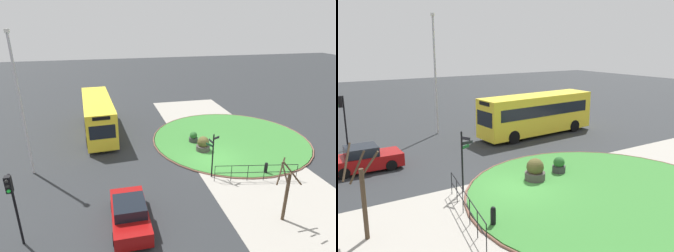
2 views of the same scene
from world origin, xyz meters
TOP-DOWN VIEW (x-y plane):
  - ground at (0.00, 0.00)m, footprint 120.00×120.00m
  - sidewalk_paving at (0.00, -2.12)m, footprint 32.00×7.77m
  - grass_island at (3.26, -2.82)m, footprint 13.30×13.30m
  - grass_kerb_ring at (3.26, -2.82)m, footprint 13.61×13.61m
  - signpost_directional at (-2.38, 1.09)m, footprint 0.67×0.78m
  - bollard_foreground at (-2.87, -2.68)m, footprint 0.22×0.22m
  - railing_grass_edge at (-3.52, -1.55)m, footprint 1.03×5.38m
  - bus_yellow at (7.52, 8.41)m, footprint 10.03×3.11m
  - car_far_lane at (-5.96, 6.92)m, footprint 4.12×1.88m
  - traffic_light_near at (-6.28, 12.00)m, footprint 0.49×0.26m
  - lamppost_tall at (0.83, 12.90)m, footprint 0.32×0.32m
  - planter_near_signpost at (1.43, 0.33)m, footprint 1.09×1.09m
  - planter_kerbside at (3.27, 0.55)m, footprint 0.75×0.75m
  - street_tree_bare at (-7.40, -0.93)m, footprint 1.38×0.94m

SIDE VIEW (x-z plane):
  - ground at x=0.00m, z-range 0.00..0.00m
  - sidewalk_paving at x=0.00m, z-range 0.00..0.02m
  - grass_island at x=3.26m, z-range 0.00..0.10m
  - grass_kerb_ring at x=3.26m, z-range 0.00..0.11m
  - bollard_foreground at x=-2.87m, z-range 0.01..0.88m
  - planter_kerbside at x=3.27m, z-range -0.04..0.95m
  - planter_near_signpost at x=1.43m, z-range -0.07..1.21m
  - car_far_lane at x=-5.96m, z-range -0.07..1.41m
  - railing_grass_edge at x=-3.52m, z-range 0.16..1.30m
  - bus_yellow at x=7.52m, z-range 0.12..3.35m
  - street_tree_bare at x=-7.40m, z-range -0.09..3.59m
  - signpost_directional at x=-2.38m, z-range 0.25..3.37m
  - traffic_light_near at x=-6.28m, z-range 0.88..4.65m
  - lamppost_tall at x=0.83m, z-range 0.30..9.77m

